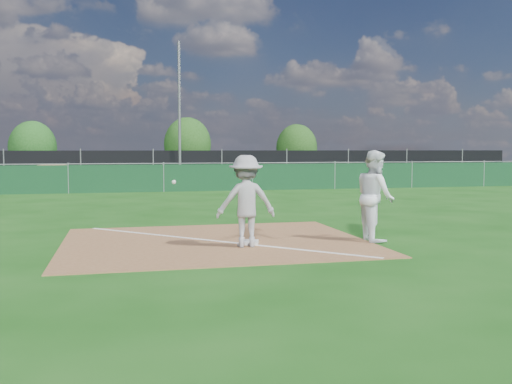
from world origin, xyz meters
TOP-DOWN VIEW (x-y plane):
  - ground at (0.00, 10.00)m, footprint 90.00×90.00m
  - infield_dirt at (0.00, 1.00)m, footprint 6.00×5.00m
  - foul_line at (0.00, 1.00)m, footprint 5.01×5.01m
  - green_fence at (0.00, 15.00)m, footprint 44.00×0.05m
  - dirt_mound at (-5.00, 18.50)m, footprint 3.38×2.60m
  - black_fence at (0.00, 23.00)m, footprint 46.00×0.04m
  - parking_lot at (0.00, 28.00)m, footprint 46.00×9.00m
  - light_pole at (1.50, 22.70)m, footprint 0.16×0.16m
  - first_base at (0.59, 0.49)m, footprint 0.42×0.42m
  - play_at_first at (0.46, 0.22)m, footprint 1.95×0.68m
  - runner at (3.19, 0.39)m, footprint 0.76×0.95m
  - car_left at (-4.42, 26.60)m, footprint 4.83×3.39m
  - car_mid at (-0.56, 28.35)m, footprint 5.25×2.62m
  - car_right at (4.33, 27.59)m, footprint 4.94×2.82m
  - tree_left at (-7.81, 32.32)m, footprint 3.25×3.25m
  - tree_mid at (3.35, 34.85)m, footprint 3.70×3.70m
  - tree_right at (11.93, 33.48)m, footprint 3.27×3.27m

SIDE VIEW (x-z plane):
  - ground at x=0.00m, z-range 0.00..0.00m
  - parking_lot at x=0.00m, z-range 0.00..0.01m
  - infield_dirt at x=0.00m, z-range 0.00..0.02m
  - foul_line at x=0.00m, z-range 0.02..0.03m
  - first_base at x=0.59m, z-range 0.02..0.09m
  - dirt_mound at x=-5.00m, z-range 0.00..1.17m
  - green_fence at x=0.00m, z-range 0.00..1.20m
  - car_right at x=4.33m, z-range 0.01..1.36m
  - car_left at x=-4.42m, z-range 0.01..1.54m
  - car_mid at x=-0.56m, z-range 0.01..1.66m
  - play_at_first at x=0.46m, z-range 0.02..1.76m
  - black_fence at x=0.00m, z-range 0.00..1.80m
  - runner at x=3.19m, z-range 0.00..1.86m
  - tree_left at x=-7.81m, z-range 0.06..3.91m
  - tree_right at x=11.93m, z-range 0.06..3.94m
  - tree_mid at x=3.35m, z-range 0.06..4.45m
  - light_pole at x=1.50m, z-range 0.00..8.00m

